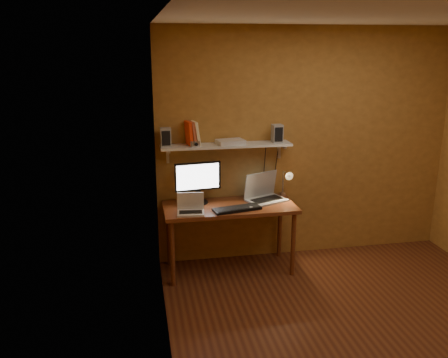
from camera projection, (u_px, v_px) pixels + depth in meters
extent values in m
cube|color=brown|center=(363.00, 327.00, 4.20)|extent=(3.40, 3.20, 0.02)
cube|color=silver|center=(392.00, 15.00, 3.48)|extent=(3.40, 3.20, 0.02)
cube|color=#B17C36|center=(306.00, 145.00, 5.36)|extent=(3.40, 0.02, 2.60)
cube|color=#B17C36|center=(164.00, 198.00, 3.53)|extent=(0.02, 3.20, 2.60)
cube|color=brown|center=(230.00, 207.00, 5.04)|extent=(1.40, 0.60, 0.04)
cylinder|color=brown|center=(172.00, 254.00, 4.80)|extent=(0.05, 0.05, 0.71)
cylinder|color=brown|center=(293.00, 244.00, 5.03)|extent=(0.05, 0.05, 0.71)
cylinder|color=brown|center=(169.00, 236.00, 5.25)|extent=(0.05, 0.05, 0.71)
cylinder|color=brown|center=(280.00, 228.00, 5.48)|extent=(0.05, 0.05, 0.71)
cube|color=silver|center=(226.00, 145.00, 5.04)|extent=(1.40, 0.25, 0.02)
cube|color=silver|center=(168.00, 155.00, 5.06)|extent=(0.03, 0.03, 0.18)
cube|color=silver|center=(279.00, 150.00, 5.28)|extent=(0.03, 0.03, 0.18)
cylinder|color=black|center=(198.00, 202.00, 5.11)|extent=(0.23, 0.23, 0.02)
cube|color=black|center=(198.00, 195.00, 5.09)|extent=(0.05, 0.04, 0.15)
cube|color=black|center=(198.00, 176.00, 5.03)|extent=(0.50, 0.09, 0.31)
cube|color=white|center=(198.00, 177.00, 5.02)|extent=(0.46, 0.06, 0.27)
cube|color=#9A9DA2|center=(267.00, 200.00, 5.17)|extent=(0.48, 0.42, 0.02)
cube|color=black|center=(267.00, 199.00, 5.17)|extent=(0.38, 0.27, 0.00)
cube|color=#9A9DA2|center=(260.00, 184.00, 5.23)|extent=(0.40, 0.21, 0.28)
cube|color=#142A3F|center=(260.00, 184.00, 5.23)|extent=(0.35, 0.17, 0.24)
cube|color=silver|center=(191.00, 213.00, 4.78)|extent=(0.29, 0.22, 0.02)
cube|color=black|center=(191.00, 212.00, 4.77)|extent=(0.24, 0.13, 0.00)
cube|color=silver|center=(190.00, 201.00, 4.83)|extent=(0.27, 0.07, 0.19)
cube|color=black|center=(190.00, 201.00, 4.83)|extent=(0.24, 0.05, 0.16)
cube|color=black|center=(237.00, 209.00, 4.89)|extent=(0.52, 0.26, 0.03)
ellipsoid|color=silver|center=(251.00, 208.00, 4.90)|extent=(0.09, 0.06, 0.03)
cube|color=silver|center=(283.00, 196.00, 5.38)|extent=(0.05, 0.06, 0.08)
cylinder|color=silver|center=(283.00, 183.00, 5.34)|extent=(0.02, 0.02, 0.28)
cylinder|color=silver|center=(286.00, 173.00, 5.22)|extent=(0.01, 0.16, 0.01)
cone|color=silver|center=(288.00, 175.00, 5.15)|extent=(0.09, 0.09, 0.09)
sphere|color=#FFE0A5|center=(288.00, 176.00, 5.13)|extent=(0.04, 0.04, 0.04)
cube|color=#9A9DA2|center=(166.00, 137.00, 4.90)|extent=(0.11, 0.11, 0.19)
cube|color=#9A9DA2|center=(277.00, 134.00, 5.10)|extent=(0.11, 0.11, 0.20)
cube|color=red|center=(189.00, 133.00, 4.94)|extent=(0.08, 0.18, 0.25)
cube|color=#AE4D32|center=(192.00, 133.00, 4.95)|extent=(0.09, 0.18, 0.25)
cube|color=#F7E7B8|center=(196.00, 133.00, 4.96)|extent=(0.10, 0.18, 0.25)
cube|color=silver|center=(195.00, 144.00, 4.90)|extent=(0.10, 0.06, 0.06)
cylinder|color=black|center=(196.00, 144.00, 4.89)|extent=(0.04, 0.03, 0.04)
cube|color=silver|center=(230.00, 142.00, 5.03)|extent=(0.32, 0.24, 0.05)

